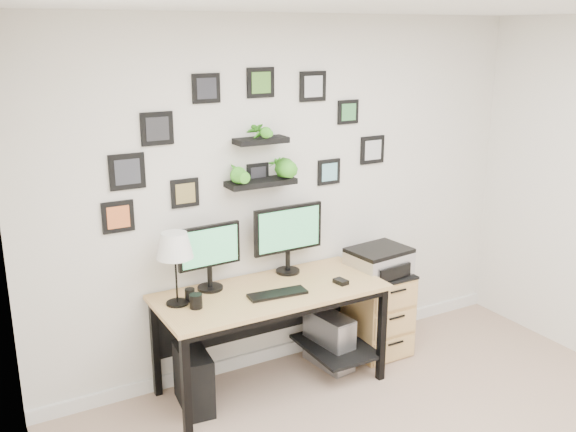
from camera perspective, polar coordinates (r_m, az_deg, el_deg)
room at (r=5.22m, az=0.38°, el=-11.61°), size 4.00×4.00×4.00m
desk at (r=4.57m, az=-1.35°, el=-7.80°), size 1.60×0.70×0.75m
monitor_left at (r=4.42m, az=-7.01°, el=-3.23°), size 0.46×0.19×0.47m
monitor_right at (r=4.68m, az=0.02°, el=-1.56°), size 0.55×0.18×0.51m
keyboard at (r=4.39m, az=-0.94°, el=-6.93°), size 0.42×0.17×0.02m
mouse at (r=4.59m, az=4.72°, el=-5.83°), size 0.08×0.11×0.03m
table_lamp at (r=4.18m, az=-10.04°, el=-2.75°), size 0.24×0.24×0.49m
mug at (r=4.22m, az=-8.19°, el=-7.50°), size 0.08×0.08×0.09m
pen_cup at (r=4.34m, az=-8.72°, el=-6.93°), size 0.07×0.07×0.09m
pc_tower_black at (r=4.53m, az=-8.39°, el=-14.14°), size 0.23×0.43×0.42m
pc_tower_grey at (r=4.99m, az=3.68°, el=-10.94°), size 0.24×0.44×0.42m
file_cabinet at (r=5.20m, az=7.81°, el=-8.34°), size 0.43×0.53×0.67m
printer at (r=5.00m, az=8.10°, el=-3.99°), size 0.48×0.40×0.20m
wall_decor at (r=4.49m, az=-2.80°, el=5.72°), size 2.24×0.18×1.02m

